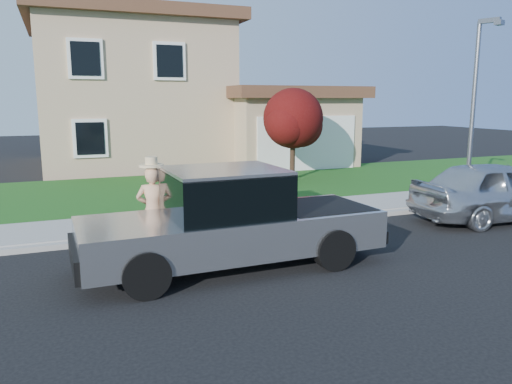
# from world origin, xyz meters

# --- Properties ---
(ground) EXTENTS (80.00, 80.00, 0.00)m
(ground) POSITION_xyz_m (0.00, 0.00, 0.00)
(ground) COLOR black
(ground) RESTS_ON ground
(curb) EXTENTS (40.00, 0.20, 0.12)m
(curb) POSITION_xyz_m (1.00, 2.90, 0.06)
(curb) COLOR gray
(curb) RESTS_ON ground
(sidewalk) EXTENTS (40.00, 2.00, 0.15)m
(sidewalk) POSITION_xyz_m (1.00, 4.00, 0.07)
(sidewalk) COLOR gray
(sidewalk) RESTS_ON ground
(lawn) EXTENTS (40.00, 7.00, 0.10)m
(lawn) POSITION_xyz_m (1.00, 8.50, 0.05)
(lawn) COLOR #144012
(lawn) RESTS_ON ground
(house) EXTENTS (14.00, 11.30, 6.85)m
(house) POSITION_xyz_m (1.31, 16.38, 3.17)
(house) COLOR tan
(house) RESTS_ON ground
(pickup_truck) EXTENTS (5.70, 2.21, 1.86)m
(pickup_truck) POSITION_xyz_m (-0.53, 0.48, 0.87)
(pickup_truck) COLOR black
(pickup_truck) RESTS_ON ground
(woman) EXTENTS (0.77, 0.63, 1.98)m
(woman) POSITION_xyz_m (-1.73, 1.74, 0.94)
(woman) COLOR tan
(woman) RESTS_ON ground
(sedan) EXTENTS (4.71, 2.19, 1.56)m
(sedan) POSITION_xyz_m (7.05, 1.40, 0.78)
(sedan) COLOR #B7B9BE
(sedan) RESTS_ON ground
(ornamental_tree) EXTENTS (2.49, 2.25, 3.42)m
(ornamental_tree) POSITION_xyz_m (4.87, 8.96, 2.28)
(ornamental_tree) COLOR black
(ornamental_tree) RESTS_ON lawn
(trash_bin) EXTENTS (0.76, 0.87, 1.23)m
(trash_bin) POSITION_xyz_m (1.43, 3.98, 0.77)
(trash_bin) COLOR #0D3217
(trash_bin) RESTS_ON sidewalk
(street_lamp) EXTENTS (0.40, 0.67, 5.20)m
(street_lamp) POSITION_xyz_m (7.35, 2.70, 2.96)
(street_lamp) COLOR slate
(street_lamp) RESTS_ON ground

